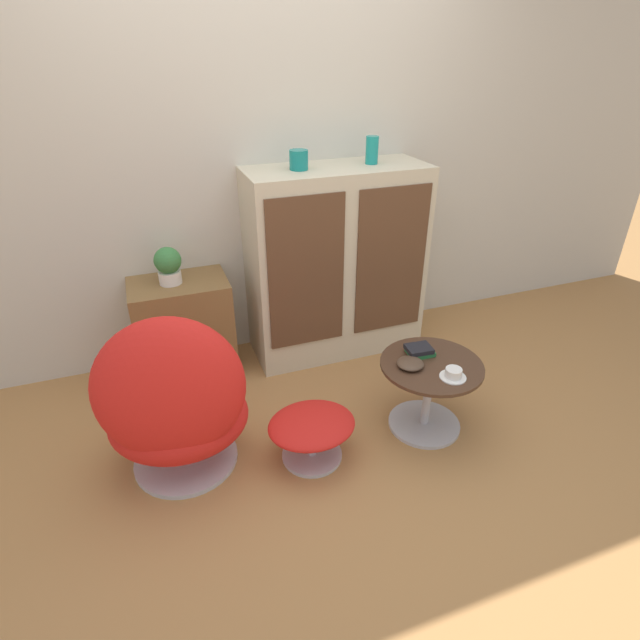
# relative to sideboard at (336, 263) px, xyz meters

# --- Properties ---
(ground_plane) EXTENTS (12.00, 12.00, 0.00)m
(ground_plane) POSITION_rel_sideboard_xyz_m (-0.39, -1.11, -0.60)
(ground_plane) COLOR #A87542
(wall_back) EXTENTS (6.40, 0.06, 2.60)m
(wall_back) POSITION_rel_sideboard_xyz_m (-0.39, 0.26, 0.70)
(wall_back) COLOR beige
(wall_back) RESTS_ON ground_plane
(sideboard) EXTENTS (1.09, 0.45, 1.20)m
(sideboard) POSITION_rel_sideboard_xyz_m (0.00, 0.00, 0.00)
(sideboard) COLOR beige
(sideboard) RESTS_ON ground_plane
(tv_console) EXTENTS (0.56, 0.38, 0.61)m
(tv_console) POSITION_rel_sideboard_xyz_m (-0.98, 0.04, -0.30)
(tv_console) COLOR brown
(tv_console) RESTS_ON ground_plane
(egg_chair) EXTENTS (0.74, 0.70, 0.87)m
(egg_chair) POSITION_rel_sideboard_xyz_m (-1.11, -0.82, -0.21)
(egg_chair) COLOR #B7B7BC
(egg_chair) RESTS_ON ground_plane
(ottoman) EXTENTS (0.43, 0.37, 0.25)m
(ottoman) POSITION_rel_sideboard_xyz_m (-0.51, -0.95, -0.42)
(ottoman) COLOR #B7B7BC
(ottoman) RESTS_ON ground_plane
(coffee_table) EXTENTS (0.52, 0.52, 0.40)m
(coffee_table) POSITION_rel_sideboard_xyz_m (0.15, -0.95, -0.36)
(coffee_table) COLOR #B7B7BC
(coffee_table) RESTS_ON ground_plane
(vase_leftmost) EXTENTS (0.11, 0.11, 0.11)m
(vase_leftmost) POSITION_rel_sideboard_xyz_m (-0.23, 0.00, 0.65)
(vase_leftmost) COLOR #147A75
(vase_leftmost) RESTS_ON sideboard
(vase_inner_left) EXTENTS (0.07, 0.07, 0.16)m
(vase_inner_left) POSITION_rel_sideboard_xyz_m (0.22, 0.00, 0.68)
(vase_inner_left) COLOR teal
(vase_inner_left) RESTS_ON sideboard
(potted_plant) EXTENTS (0.15, 0.15, 0.22)m
(potted_plant) POSITION_rel_sideboard_xyz_m (-1.01, 0.04, 0.12)
(potted_plant) COLOR silver
(potted_plant) RESTS_ON tv_console
(teacup) EXTENTS (0.13, 0.13, 0.05)m
(teacup) POSITION_rel_sideboard_xyz_m (0.18, -1.09, -0.18)
(teacup) COLOR white
(teacup) RESTS_ON coffee_table
(book_stack) EXTENTS (0.15, 0.11, 0.05)m
(book_stack) POSITION_rel_sideboard_xyz_m (0.13, -0.85, -0.17)
(book_stack) COLOR #237038
(book_stack) RESTS_ON coffee_table
(bowl) EXTENTS (0.14, 0.14, 0.04)m
(bowl) POSITION_rel_sideboard_xyz_m (0.03, -0.93, -0.18)
(bowl) COLOR #4C3828
(bowl) RESTS_ON coffee_table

